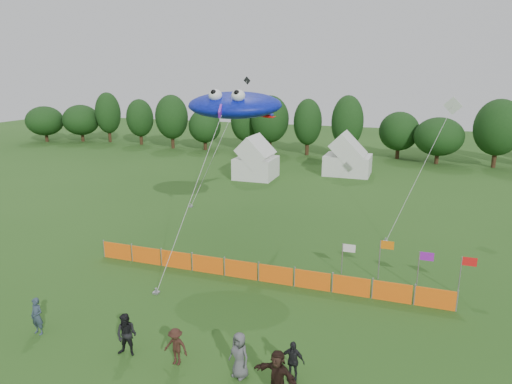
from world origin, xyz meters
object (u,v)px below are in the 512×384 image
(spectator_f, at_px, (277,375))
(stingray_kite, at_px, (238,105))
(tent_right, at_px, (348,159))
(spectator_d, at_px, (292,361))
(spectator_b, at_px, (127,335))
(spectator_e, at_px, (239,355))
(tent_left, at_px, (256,161))
(spectator_a, at_px, (37,316))
(barrier_fence, at_px, (258,272))
(spectator_c, at_px, (176,347))

(spectator_f, height_order, stingray_kite, stingray_kite)
(stingray_kite, bearing_deg, tent_right, 81.84)
(tent_right, xyz_separation_m, stingray_kite, (-3.43, -23.92, 7.30))
(spectator_d, bearing_deg, stingray_kite, 122.41)
(spectator_b, bearing_deg, spectator_d, -1.16)
(spectator_e, bearing_deg, tent_left, 128.93)
(spectator_d, bearing_deg, spectator_a, -173.85)
(barrier_fence, xyz_separation_m, spectator_f, (3.64, -8.49, 0.42))
(tent_right, height_order, stingray_kite, stingray_kite)
(tent_left, distance_m, spectator_b, 31.80)
(spectator_e, relative_size, stingray_kite, 0.12)
(spectator_b, bearing_deg, barrier_fence, 63.97)
(spectator_e, distance_m, stingray_kite, 15.32)
(spectator_d, distance_m, stingray_kite, 15.71)
(spectator_d, xyz_separation_m, spectator_f, (-0.24, -1.13, 0.14))
(barrier_fence, xyz_separation_m, spectator_e, (1.98, -7.83, 0.39))
(spectator_c, height_order, spectator_f, spectator_f)
(barrier_fence, height_order, spectator_d, spectator_d)
(spectator_a, distance_m, spectator_b, 4.55)
(spectator_a, bearing_deg, tent_right, 83.00)
(spectator_c, distance_m, spectator_d, 4.53)
(spectator_c, bearing_deg, spectator_f, -6.28)
(stingray_kite, bearing_deg, spectator_b, -89.99)
(tent_right, bearing_deg, barrier_fence, -91.40)
(tent_left, distance_m, barrier_fence, 24.69)
(barrier_fence, distance_m, spectator_e, 8.08)
(spectator_b, bearing_deg, spectator_f, -11.06)
(barrier_fence, relative_size, spectator_f, 10.77)
(spectator_d, bearing_deg, barrier_fence, 120.48)
(tent_right, distance_m, spectator_a, 37.07)
(tent_left, bearing_deg, spectator_c, -76.23)
(spectator_e, bearing_deg, spectator_f, -0.97)
(spectator_c, bearing_deg, tent_left, 104.71)
(spectator_a, height_order, spectator_b, spectator_b)
(spectator_d, bearing_deg, spectator_e, -163.41)
(spectator_c, height_order, stingray_kite, stingray_kite)
(tent_left, xyz_separation_m, tent_right, (8.93, 4.91, -0.05))
(barrier_fence, xyz_separation_m, stingray_kite, (-2.74, 4.23, 8.58))
(spectator_a, distance_m, stingray_kite, 15.46)
(spectator_a, height_order, spectator_e, spectator_e)
(spectator_f, bearing_deg, spectator_e, 175.24)
(barrier_fence, relative_size, spectator_a, 11.93)
(spectator_a, bearing_deg, spectator_e, 6.73)
(barrier_fence, height_order, spectator_b, spectator_b)
(spectator_c, height_order, spectator_e, spectator_e)
(tent_right, bearing_deg, stingray_kite, -98.16)
(tent_right, xyz_separation_m, spectator_f, (2.96, -36.64, -0.85))
(tent_right, bearing_deg, spectator_e, -87.94)
(tent_left, xyz_separation_m, spectator_c, (7.64, -31.18, -1.07))
(spectator_e, height_order, spectator_f, spectator_f)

